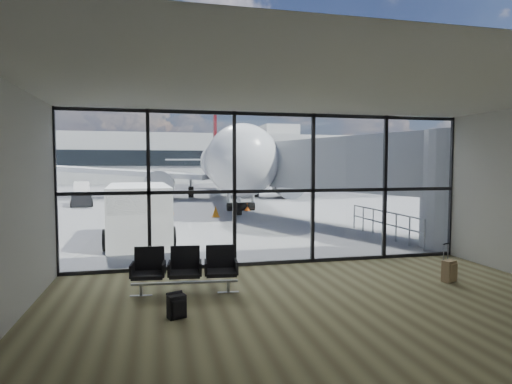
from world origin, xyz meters
name	(u,v)px	position (x,y,z in m)	size (l,w,h in m)	color
ground	(186,189)	(0.00, 40.00, 0.00)	(220.00, 220.00, 0.00)	slate
lounge_shell	(344,182)	(0.00, -4.80, 2.65)	(12.02, 8.01, 4.51)	brown
glass_curtain_wall	(274,189)	(0.00, 0.00, 2.25)	(12.10, 0.12, 4.50)	white
jet_bridge	(333,169)	(4.90, 7.07, 2.76)	(8.00, 16.50, 4.33)	#96999A
apron_railing	(384,220)	(5.60, 3.50, 0.72)	(0.06, 5.46, 1.11)	gray
far_terminal	(174,157)	(-0.59, 61.97, 4.21)	(80.00, 12.20, 11.00)	#A4A4A0
tree_3	(21,155)	(-27.00, 72.00, 4.63)	(4.95, 4.95, 7.12)	#382619
tree_4	(57,152)	(-21.00, 72.00, 5.25)	(5.61, 5.61, 8.07)	#382619
tree_5	(92,149)	(-15.00, 72.00, 5.88)	(6.27, 6.27, 9.03)	#382619
seating_row	(185,268)	(-2.77, -2.25, 0.59)	(2.42, 0.88, 1.07)	gray
backpack	(177,306)	(-3.03, -3.91, 0.24)	(0.39, 0.39, 0.50)	black
suitcase	(449,271)	(3.80, -2.87, 0.30)	(0.42, 0.36, 0.98)	olive
airliner	(223,163)	(2.69, 27.81, 3.14)	(34.40, 39.95, 10.29)	silver
service_van	(139,213)	(-4.08, 4.79, 1.13)	(2.68, 5.15, 2.19)	white
belt_loader	(82,198)	(-8.71, 20.69, 0.57)	(1.82, 3.81, 1.69)	black
traffic_cone_a	(216,212)	(-0.16, 11.91, 0.30)	(0.44, 0.44, 0.63)	orange
traffic_cone_b	(170,209)	(-2.62, 14.04, 0.29)	(0.43, 0.43, 0.61)	orange
traffic_cone_c	(247,207)	(2.28, 14.81, 0.25)	(0.37, 0.37, 0.52)	#FF620D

